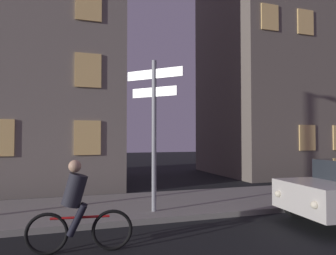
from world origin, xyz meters
name	(u,v)px	position (x,y,z in m)	size (l,w,h in m)	color
sidewalk_kerb	(194,202)	(0.00, 7.45, 0.07)	(40.00, 3.36, 0.14)	gray
signpost	(154,121)	(-1.50, 6.44, 2.44)	(1.17, 1.17, 3.84)	gray
cyclist	(77,210)	(-3.42, 4.47, 0.75)	(1.82, 0.37, 1.61)	black
building_right_block	(293,8)	(9.08, 13.81, 9.74)	(9.97, 6.35, 19.49)	#6B6056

